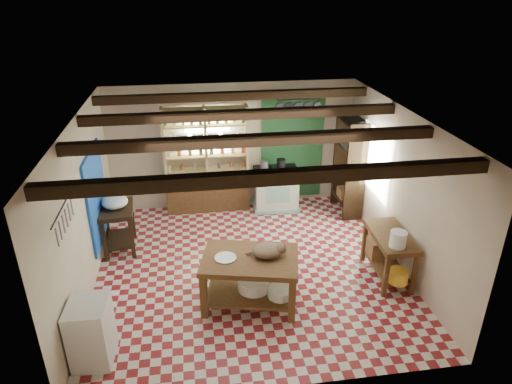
{
  "coord_description": "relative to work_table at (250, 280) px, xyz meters",
  "views": [
    {
      "loc": [
        -0.84,
        -6.34,
        4.43
      ],
      "look_at": [
        0.16,
        0.3,
        1.27
      ],
      "focal_mm": 32.0,
      "sensor_mm": 36.0,
      "label": 1
    }
  ],
  "objects": [
    {
      "name": "wall_front",
      "position": [
        0.1,
        -1.65,
        0.91
      ],
      "size": [
        5.0,
        0.04,
        2.6
      ],
      "primitive_type": "cube",
      "color": "beige",
      "rests_on": "floor"
    },
    {
      "name": "window_right",
      "position": [
        2.58,
        1.85,
        1.01
      ],
      "size": [
        0.02,
        1.3,
        1.2
      ],
      "primitive_type": "cube",
      "color": "silver",
      "rests_on": "wall_right"
    },
    {
      "name": "right_counter",
      "position": [
        2.28,
        0.31,
        0.0
      ],
      "size": [
        0.6,
        1.13,
        0.79
      ],
      "primitive_type": "cube",
      "rotation": [
        0.0,
        0.0,
        -0.04
      ],
      "color": "brown",
      "rests_on": "floor"
    },
    {
      "name": "wall_back",
      "position": [
        0.1,
        3.35,
        0.91
      ],
      "size": [
        5.0,
        0.04,
        2.6
      ],
      "primitive_type": "cube",
      "color": "beige",
      "rests_on": "floor"
    },
    {
      "name": "shelving_unit",
      "position": [
        -0.45,
        3.16,
        0.71
      ],
      "size": [
        1.7,
        0.34,
        2.2
      ],
      "primitive_type": "cube",
      "color": "tan",
      "rests_on": "floor"
    },
    {
      "name": "wall_left",
      "position": [
        -2.4,
        0.85,
        0.91
      ],
      "size": [
        0.04,
        5.0,
        2.6
      ],
      "primitive_type": "cube",
      "color": "beige",
      "rests_on": "floor"
    },
    {
      "name": "steel_tray",
      "position": [
        -0.35,
        0.03,
        0.4
      ],
      "size": [
        0.38,
        0.38,
        0.02
      ],
      "primitive_type": "cylinder",
      "rotation": [
        0.0,
        0.0,
        -0.23
      ],
      "color": "#9A99A0",
      "rests_on": "work_table"
    },
    {
      "name": "wicker_basket",
      "position": [
        2.29,
        0.61,
        -0.03
      ],
      "size": [
        0.45,
        0.36,
        0.3
      ],
      "primitive_type": "cube",
      "rotation": [
        0.0,
        0.0,
        -0.04
      ],
      "color": "olive",
      "rests_on": "right_counter"
    },
    {
      "name": "ceiling_beams",
      "position": [
        0.1,
        0.85,
        2.09
      ],
      "size": [
        5.0,
        3.8,
        0.15
      ],
      "primitive_type": "cube",
      "color": "black",
      "rests_on": "ceiling"
    },
    {
      "name": "window_back",
      "position": [
        -0.4,
        3.33,
        1.31
      ],
      "size": [
        0.9,
        0.02,
        0.8
      ],
      "primitive_type": "cube",
      "color": "silver",
      "rests_on": "wall_back"
    },
    {
      "name": "basin_small",
      "position": [
        0.42,
        -0.2,
        -0.12
      ],
      "size": [
        0.45,
        0.45,
        0.13
      ],
      "primitive_type": "cylinder",
      "rotation": [
        0.0,
        0.0,
        -0.23
      ],
      "color": "white",
      "rests_on": "work_table"
    },
    {
      "name": "pot_rack",
      "position": [
        1.35,
        2.9,
        1.79
      ],
      "size": [
        0.86,
        0.12,
        0.36
      ],
      "primitive_type": "cube",
      "color": "black",
      "rests_on": "ceiling"
    },
    {
      "name": "wall_right",
      "position": [
        2.6,
        0.85,
        0.91
      ],
      "size": [
        0.04,
        5.0,
        2.6
      ],
      "primitive_type": "cube",
      "color": "beige",
      "rests_on": "floor"
    },
    {
      "name": "tall_rack",
      "position": [
        2.38,
        2.65,
        0.61
      ],
      "size": [
        0.4,
        0.86,
        2.0
      ],
      "primitive_type": "cube",
      "color": "black",
      "rests_on": "floor"
    },
    {
      "name": "kettle_left",
      "position": [
        0.7,
        3.01,
        0.59
      ],
      "size": [
        0.18,
        0.18,
        0.2
      ],
      "primitive_type": "cylinder",
      "rotation": [
        0.0,
        0.0,
        -0.04
      ],
      "color": "#9A99A0",
      "rests_on": "stove"
    },
    {
      "name": "work_table",
      "position": [
        0.0,
        0.0,
        0.0
      ],
      "size": [
        1.55,
        1.21,
        0.78
      ],
      "primitive_type": "cube",
      "rotation": [
        0.0,
        0.0,
        -0.23
      ],
      "color": "brown",
      "rests_on": "floor"
    },
    {
      "name": "basin_large",
      "position": [
        0.06,
        0.04,
        -0.1
      ],
      "size": [
        0.6,
        0.6,
        0.17
      ],
      "primitive_type": "cylinder",
      "rotation": [
        0.0,
        0.0,
        -0.23
      ],
      "color": "white",
      "rests_on": "work_table"
    },
    {
      "name": "cat",
      "position": [
        0.25,
        -0.01,
        0.49
      ],
      "size": [
        0.46,
        0.36,
        0.2
      ],
      "primitive_type": "ellipsoid",
      "rotation": [
        0.0,
        0.0,
        -0.05
      ],
      "color": "#876B4F",
      "rests_on": "work_table"
    },
    {
      "name": "prep_table",
      "position": [
        -2.1,
        1.82,
        0.02
      ],
      "size": [
        0.63,
        0.86,
        0.83
      ],
      "primitive_type": "cube",
      "rotation": [
        0.0,
        0.0,
        0.08
      ],
      "color": "black",
      "rests_on": "floor"
    },
    {
      "name": "stove",
      "position": [
        0.95,
        3.0,
        0.05
      ],
      "size": [
        0.92,
        0.64,
        0.88
      ],
      "primitive_type": "cube",
      "rotation": [
        0.0,
        0.0,
        -0.04
      ],
      "color": "beige",
      "rests_on": "floor"
    },
    {
      "name": "ceiling",
      "position": [
        0.1,
        0.85,
        2.21
      ],
      "size": [
        5.0,
        5.0,
        0.02
      ],
      "primitive_type": "cube",
      "color": "#46474C",
      "rests_on": "wall_back"
    },
    {
      "name": "floor",
      "position": [
        0.1,
        0.85,
        -0.4
      ],
      "size": [
        5.0,
        5.0,
        0.02
      ],
      "primitive_type": "cube",
      "color": "maroon",
      "rests_on": "ground"
    },
    {
      "name": "green_wall_patch",
      "position": [
        1.35,
        3.32,
        0.86
      ],
      "size": [
        1.3,
        0.04,
        2.3
      ],
      "primitive_type": "cube",
      "color": "#1F4F28",
      "rests_on": "wall_back"
    },
    {
      "name": "utensil_rail",
      "position": [
        -2.34,
        -0.35,
        1.39
      ],
      "size": [
        0.06,
        0.9,
        0.28
      ],
      "primitive_type": "cube",
      "color": "black",
      "rests_on": "wall_left"
    },
    {
      "name": "white_bucket",
      "position": [
        2.22,
        -0.04,
        0.52
      ],
      "size": [
        0.26,
        0.26,
        0.25
      ],
      "primitive_type": "cylinder",
      "rotation": [
        0.0,
        0.0,
        -0.04
      ],
      "color": "white",
      "rests_on": "right_counter"
    },
    {
      "name": "kettle_right",
      "position": [
        1.05,
        3.0,
        0.59
      ],
      "size": [
        0.18,
        0.18,
        0.22
      ],
      "primitive_type": "cylinder",
      "rotation": [
        0.0,
        0.0,
        -0.04
      ],
      "color": "black",
      "rests_on": "stove"
    },
    {
      "name": "blue_wall_patch",
      "position": [
        -2.37,
        1.75,
        0.71
      ],
      "size": [
        0.04,
        1.4,
        1.6
      ],
      "primitive_type": "cube",
      "color": "blue",
      "rests_on": "wall_left"
    },
    {
      "name": "yellow_tub",
      "position": [
        2.26,
        -0.14,
        -0.07
      ],
      "size": [
        0.3,
        0.3,
        0.21
      ],
      "primitive_type": "cylinder",
      "rotation": [
        0.0,
        0.0,
        -0.04
      ],
      "color": "gold",
      "rests_on": "right_counter"
    },
    {
      "name": "enamel_bowl",
      "position": [
        -2.1,
        1.82,
        0.55
      ],
      "size": [
        0.48,
        0.48,
        0.22
      ],
      "primitive_type": "ellipsoid",
      "rotation": [
        0.0,
        0.0,
        0.08
      ],
      "color": "white",
      "rests_on": "prep_table"
    },
    {
      "name": "white_cabinet",
      "position": [
        -2.12,
        -0.83,
        0.04
      ],
      "size": [
        0.51,
        0.6,
        0.86
      ],
      "primitive_type": "cube",
      "rotation": [
        0.0,
        0.0,
        -0.05
      ],
      "color": "white",
      "rests_on": "floor"
    }
  ]
}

